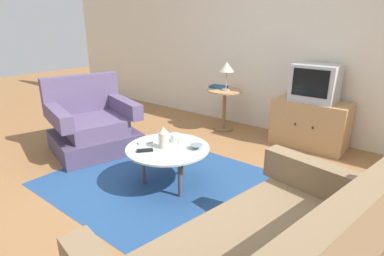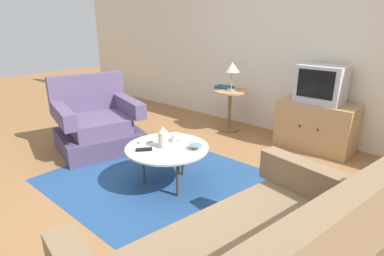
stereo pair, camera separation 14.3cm
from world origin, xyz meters
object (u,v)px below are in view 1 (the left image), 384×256
tv_remote_silver (146,142)px  side_table (224,101)px  armchair (92,126)px  tv_stand (310,124)px  vase (164,138)px  television (315,83)px  mug (175,138)px  tv_remote_dark (145,150)px  book (218,87)px  coffee_table (168,150)px  bowl (196,147)px  table_lamp (227,68)px

tv_remote_silver → side_table: bearing=-144.4°
armchair → tv_stand: size_ratio=1.26×
tv_stand → vase: bearing=-110.9°
television → mug: bearing=-113.4°
mug → tv_remote_dark: mug is taller
tv_remote_silver → book: 1.90m
armchair → tv_remote_dark: size_ratio=7.82×
tv_remote_silver → tv_remote_dark: bearing=72.3°
television → tv_remote_silver: (-0.95, -1.96, -0.41)m
coffee_table → tv_remote_dark: tv_remote_dark is taller
tv_remote_dark → bowl: bearing=175.0°
tv_remote_silver → television: bearing=-178.2°
side_table → table_lamp: table_lamp is taller
mug → side_table: bearing=105.8°
television → table_lamp: bearing=-171.3°
tv_stand → book: (-1.35, -0.11, 0.32)m
television → side_table: bearing=-172.4°
armchair → tv_remote_dark: bearing=92.8°
table_lamp → book: size_ratio=1.52×
side_table → television: 1.27m
side_table → mug: 1.65m
mug → tv_remote_dark: size_ratio=0.90×
table_lamp → tv_remote_silver: 1.86m
tv_stand → book: size_ratio=3.46×
coffee_table → bowl: 0.28m
coffee_table → table_lamp: (-0.46, 1.72, 0.55)m
side_table → armchair: bearing=-118.0°
table_lamp → tv_remote_silver: (0.22, -1.78, -0.51)m
armchair → side_table: (0.88, 1.65, 0.14)m
television → armchair: bearing=-139.0°
table_lamp → book: (-0.17, 0.07, -0.30)m
armchair → tv_remote_dark: 1.31m
vase → tv_stand: bearing=69.1°
bowl → table_lamp: bearing=113.8°
tv_stand → vase: vase is taller
coffee_table → tv_remote_silver: tv_remote_silver is taller
television → mug: television is taller
tv_stand → book: book is taller
vase → mug: 0.19m
table_lamp → tv_remote_dark: (0.36, -1.93, -0.51)m
tv_stand → mug: 1.91m
armchair → mug: armchair is taller
tv_remote_dark → tv_remote_silver: (-0.14, 0.15, 0.00)m
side_table → vase: 1.83m
bowl → tv_remote_dark: (-0.33, -0.35, -0.01)m
book → vase: bearing=-80.0°
tv_remote_silver → bowl: bearing=140.5°
television → tv_remote_dark: (-0.81, -2.10, -0.41)m
side_table → mug: size_ratio=4.56×
table_lamp → television: bearing=8.7°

